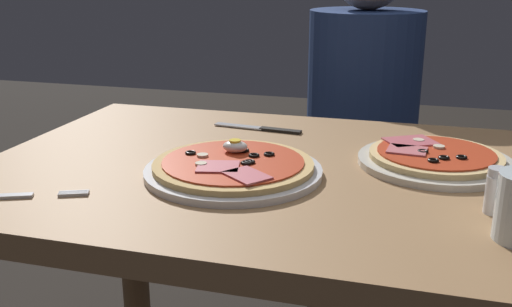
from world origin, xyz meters
name	(u,v)px	position (x,y,z in m)	size (l,w,h in m)	color
dining_table	(285,240)	(0.00, 0.00, 0.62)	(1.07, 0.73, 0.76)	#9E754C
pizza_foreground	(233,168)	(-0.08, -0.06, 0.78)	(0.30, 0.30, 0.05)	white
pizza_across_left	(435,159)	(0.25, 0.08, 0.77)	(0.27, 0.27, 0.03)	silver
fork	(27,195)	(-0.35, -0.24, 0.77)	(0.15, 0.07, 0.00)	silver
knife	(263,129)	(-0.10, 0.22, 0.77)	(0.20, 0.04, 0.01)	silver
salt_shaker	(496,191)	(0.33, -0.12, 0.80)	(0.03, 0.03, 0.07)	white
diner_person	(360,154)	(0.06, 0.74, 0.56)	(0.32, 0.32, 1.18)	black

